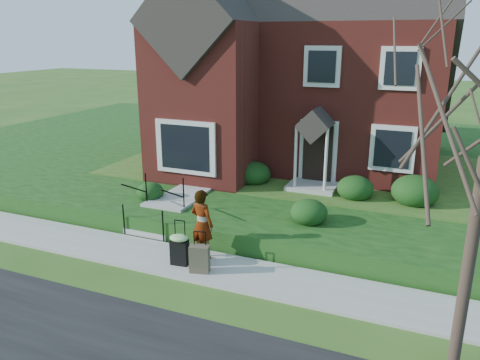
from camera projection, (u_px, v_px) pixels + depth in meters
The scene contains 10 objects.
ground at pixel (210, 269), 11.60m from camera, with size 120.00×120.00×0.00m, color #2D5119.
sidewalk at pixel (210, 268), 11.58m from camera, with size 60.00×1.60×0.08m, color #9E9B93.
terrace at pixel (409, 166), 19.66m from camera, with size 44.00×20.00×0.60m, color #143C10.
walkway at pixel (209, 179), 16.74m from camera, with size 1.20×6.00×0.06m, color #9E9B93.
main_house at pixel (309, 44), 18.61m from camera, with size 10.40×10.20×9.40m.
front_steps at pixel (162, 213), 14.00m from camera, with size 1.40×2.02×1.50m.
foundation_shrubs at pixel (284, 179), 15.40m from camera, with size 10.04×3.98×0.99m.
woman at pixel (202, 224), 11.79m from camera, with size 0.67×0.44×1.82m, color #999999.
suitcase_black at pixel (179, 248), 11.55m from camera, with size 0.52×0.44×1.16m.
suitcase_olive at pixel (200, 259), 11.21m from camera, with size 0.52×0.37×1.02m.
Camera 1 is at (4.70, -9.35, 5.51)m, focal length 35.00 mm.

